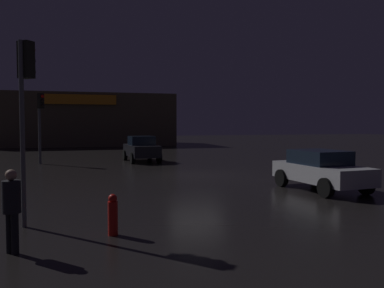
% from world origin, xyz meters
% --- Properties ---
extents(ground_plane, '(120.00, 120.00, 0.00)m').
position_xyz_m(ground_plane, '(0.00, 0.00, 0.00)').
color(ground_plane, black).
extents(store_building, '(20.41, 9.75, 5.71)m').
position_xyz_m(store_building, '(-4.74, 29.69, 2.86)').
color(store_building, brown).
rests_on(store_building, ground).
extents(traffic_signal_main, '(0.41, 0.43, 4.41)m').
position_xyz_m(traffic_signal_main, '(-6.68, -7.81, 3.36)').
color(traffic_signal_main, '#595B60').
rests_on(traffic_signal_main, ground).
extents(traffic_signal_opposite, '(0.42, 0.42, 4.27)m').
position_xyz_m(traffic_signal_opposite, '(-7.44, 7.88, 2.97)').
color(traffic_signal_opposite, '#595B60').
rests_on(traffic_signal_opposite, ground).
extents(car_near, '(2.07, 3.89, 1.65)m').
position_xyz_m(car_near, '(-1.33, 7.73, 0.82)').
color(car_near, black).
rests_on(car_near, ground).
extents(car_far, '(2.16, 4.07, 1.47)m').
position_xyz_m(car_far, '(3.17, -5.29, 0.77)').
color(car_far, '#B7B7BF').
rests_on(car_far, ground).
extents(pedestrian, '(0.48, 0.48, 1.61)m').
position_xyz_m(pedestrian, '(-6.76, -9.95, 0.93)').
color(pedestrian, black).
rests_on(pedestrian, ground).
extents(fire_hydrant, '(0.22, 0.22, 0.92)m').
position_xyz_m(fire_hydrant, '(-4.81, -9.22, 0.45)').
color(fire_hydrant, red).
rests_on(fire_hydrant, ground).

